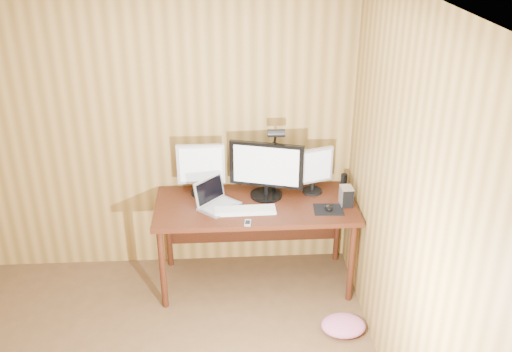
{
  "coord_description": "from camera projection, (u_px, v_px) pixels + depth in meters",
  "views": [
    {
      "loc": [
        0.69,
        -2.35,
        2.93
      ],
      "look_at": [
        0.93,
        1.58,
        1.02
      ],
      "focal_mm": 40.0,
      "sensor_mm": 36.0,
      "label": 1
    }
  ],
  "objects": [
    {
      "name": "fabric_pile",
      "position": [
        343.0,
        326.0,
        4.27
      ],
      "size": [
        0.4,
        0.36,
        0.11
      ],
      "primitive_type": null,
      "rotation": [
        0.0,
        0.0,
        -0.3
      ],
      "color": "#BF5C84",
      "rests_on": "floor"
    },
    {
      "name": "mouse",
      "position": [
        329.0,
        207.0,
        4.44
      ],
      "size": [
        0.09,
        0.11,
        0.03
      ],
      "primitive_type": "ellipsoid",
      "rotation": [
        0.0,
        0.0,
        -0.25
      ],
      "color": "black",
      "rests_on": "mousepad"
    },
    {
      "name": "speaker",
      "position": [
        344.0,
        181.0,
        4.76
      ],
      "size": [
        0.05,
        0.05,
        0.13
      ],
      "primitive_type": "cylinder",
      "color": "black",
      "rests_on": "desk"
    },
    {
      "name": "monitor_center",
      "position": [
        266.0,
        169.0,
        4.55
      ],
      "size": [
        0.59,
        0.26,
        0.47
      ],
      "rotation": [
        0.0,
        0.0,
        -0.28
      ],
      "color": "black",
      "rests_on": "desk"
    },
    {
      "name": "desk",
      "position": [
        255.0,
        213.0,
        4.66
      ],
      "size": [
        1.6,
        0.7,
        0.75
      ],
      "color": "#3C190C",
      "rests_on": "floor"
    },
    {
      "name": "keyboard",
      "position": [
        245.0,
        210.0,
        4.42
      ],
      "size": [
        0.48,
        0.15,
        0.02
      ],
      "rotation": [
        0.0,
        0.0,
        0.02
      ],
      "color": "white",
      "rests_on": "desk"
    },
    {
      "name": "laptop",
      "position": [
        215.0,
        199.0,
        4.49
      ],
      "size": [
        0.38,
        0.39,
        0.22
      ],
      "rotation": [
        0.0,
        0.0,
        0.82
      ],
      "color": "silver",
      "rests_on": "desk"
    },
    {
      "name": "room_shell",
      "position": [
        87.0,
        279.0,
        2.81
      ],
      "size": [
        4.0,
        4.0,
        4.0
      ],
      "color": "brown",
      "rests_on": "ground"
    },
    {
      "name": "phone",
      "position": [
        248.0,
        223.0,
        4.26
      ],
      "size": [
        0.06,
        0.1,
        0.01
      ],
      "rotation": [
        0.0,
        0.0,
        -0.12
      ],
      "color": "silver",
      "rests_on": "desk"
    },
    {
      "name": "hard_drive",
      "position": [
        346.0,
        196.0,
        4.5
      ],
      "size": [
        0.1,
        0.14,
        0.15
      ],
      "rotation": [
        0.0,
        0.0,
        0.03
      ],
      "color": "silver",
      "rests_on": "desk"
    },
    {
      "name": "desk_lamp",
      "position": [
        275.0,
        149.0,
        4.6
      ],
      "size": [
        0.14,
        0.2,
        0.6
      ],
      "rotation": [
        0.0,
        0.0,
        -0.0
      ],
      "color": "black",
      "rests_on": "desk"
    },
    {
      "name": "monitor_right",
      "position": [
        313.0,
        170.0,
        4.63
      ],
      "size": [
        0.33,
        0.16,
        0.39
      ],
      "rotation": [
        0.0,
        0.0,
        0.32
      ],
      "color": "black",
      "rests_on": "desk"
    },
    {
      "name": "monitor_left",
      "position": [
        201.0,
        168.0,
        4.59
      ],
      "size": [
        0.38,
        0.18,
        0.44
      ],
      "rotation": [
        0.0,
        0.0,
        0.0
      ],
      "color": "black",
      "rests_on": "desk"
    },
    {
      "name": "mousepad",
      "position": [
        329.0,
        210.0,
        4.45
      ],
      "size": [
        0.24,
        0.2,
        0.0
      ],
      "primitive_type": "cube",
      "rotation": [
        0.0,
        0.0,
        -0.07
      ],
      "color": "black",
      "rests_on": "desk"
    }
  ]
}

